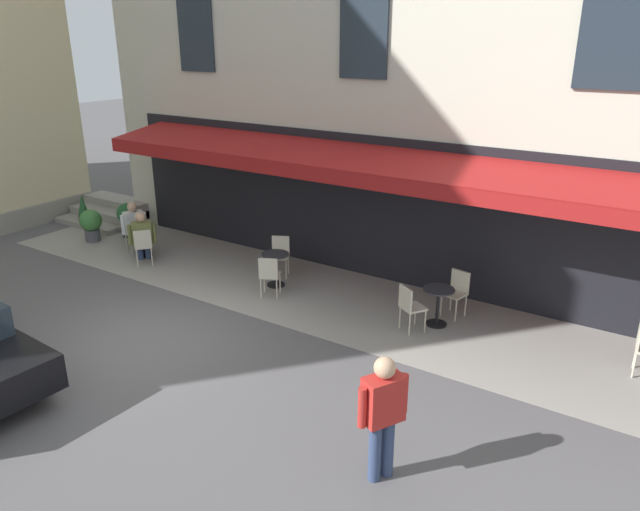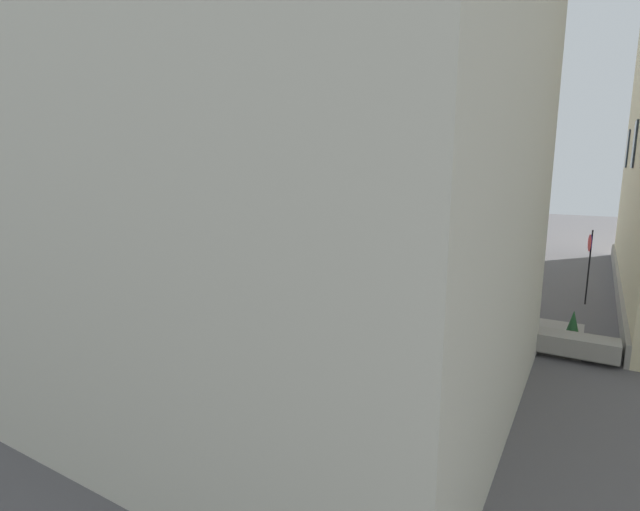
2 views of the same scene
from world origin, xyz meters
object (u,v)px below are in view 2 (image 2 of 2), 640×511
Objects in this scene: cafe_chair_cream_by_window at (472,304)px; walking_pedestrian_in_red at (293,246)px; cafe_table_near_entrance at (254,277)px; cafe_table_streetside at (341,288)px; cafe_chair_cream_back_row at (443,295)px; potted_plant_under_sign at (502,315)px; cafe_chair_cream_corner_right at (241,278)px; cafe_chair_cream_under_awning at (160,265)px; cafe_chair_cream_near_door at (342,282)px; potted_plant_entrance_right at (525,312)px; parked_car_black at (449,259)px; cafe_table_mid_terrace at (454,301)px; no_parking_sign at (589,253)px; cafe_table_far_end at (175,267)px; seated_companion_in_olive at (447,292)px; cafe_chair_cream_kerbside at (187,267)px; potted_plant_by_steps at (573,328)px; seated_patron_in_white at (466,298)px; cafe_chair_cream_facing_street at (270,274)px; cafe_chair_cream_corner_left at (341,291)px.

walking_pedestrian_in_red reaches higher than cafe_chair_cream_by_window.
cafe_table_streetside is (3.72, 0.16, 0.00)m from cafe_table_near_entrance.
cafe_chair_cream_back_row is 0.97× the size of potted_plant_under_sign.
cafe_table_streetside is 5.47m from potted_plant_under_sign.
cafe_chair_cream_under_awning is at bearing 178.58° from cafe_chair_cream_corner_right.
cafe_chair_cream_back_row is 3.46m from cafe_table_streetside.
cafe_table_streetside is 0.63m from cafe_chair_cream_near_door.
parked_car_black is at bearing 123.50° from potted_plant_entrance_right.
walking_pedestrian_in_red is 11.40m from potted_plant_entrance_right.
cafe_chair_cream_by_window reaches higher than cafe_table_mid_terrace.
cafe_chair_cream_under_awning reaches higher than cafe_table_streetside.
cafe_table_far_end is at bearing -164.14° from no_parking_sign.
seated_companion_in_olive is 9.02m from walking_pedestrian_in_red.
cafe_chair_cream_by_window is 1.00× the size of cafe_chair_cream_kerbside.
seated_companion_in_olive reaches higher than potted_plant_by_steps.
cafe_chair_cream_corner_right is 1.06× the size of potted_plant_entrance_right.
seated_patron_in_white is at bearing -130.12° from no_parking_sign.
potted_plant_entrance_right is 0.20× the size of parked_car_black.
cafe_chair_cream_kerbside is at bearing -175.15° from seated_companion_in_olive.
parked_car_black is (-2.33, 5.91, 0.16)m from cafe_chair_cream_by_window.
seated_patron_in_white is at bearing -23.58° from walking_pedestrian_in_red.
cafe_chair_cream_under_awning is 15.62m from potted_plant_by_steps.
cafe_chair_cream_by_window is 6.36m from parked_car_black.
cafe_chair_cream_corner_right is (-0.48, -1.15, 0.00)m from cafe_chair_cream_facing_street.
parked_car_black reaches higher than cafe_chair_cream_facing_street.
walking_pedestrian_in_red reaches higher than cafe_table_near_entrance.
seated_companion_in_olive reaches higher than potted_plant_entrance_right.
cafe_table_streetside is 6.32m from walking_pedestrian_in_red.
walking_pedestrian_in_red is 11.22m from potted_plant_under_sign.
no_parking_sign is at bearing 16.31° from cafe_chair_cream_kerbside.
no_parking_sign is (11.30, 4.75, 1.25)m from cafe_chair_cream_corner_right.
cafe_chair_cream_back_row is 0.35× the size of no_parking_sign.
cafe_table_mid_terrace is 12.28m from cafe_chair_cream_under_awning.
cafe_chair_cream_corner_right is 0.70× the size of seated_companion_in_olive.
cafe_table_near_entrance is 0.63m from cafe_chair_cream_facing_street.
cafe_table_far_end is 0.80× the size of potted_plant_under_sign.
cafe_table_mid_terrace is at bearing 14.19° from cafe_chair_cream_corner_left.
no_parking_sign is (2.98, 3.85, 1.25)m from cafe_chair_cream_by_window.
cafe_chair_cream_under_awning reaches higher than cafe_table_far_end.
cafe_table_near_entrance is 7.31m from seated_companion_in_olive.
cafe_chair_cream_corner_right is 0.70× the size of seated_patron_in_white.
cafe_chair_cream_near_door is at bearing 177.21° from potted_plant_entrance_right.
no_parking_sign reaches higher than parked_car_black.
cafe_table_near_entrance is 4.44m from walking_pedestrian_in_red.
cafe_chair_cream_back_row is 4.05m from potted_plant_by_steps.
no_parking_sign reaches higher than cafe_chair_cream_back_row.
cafe_chair_cream_back_row reaches higher than cafe_table_streetside.
cafe_chair_cream_under_awning is at bearing -179.35° from cafe_chair_cream_corner_left.
parked_car_black is at bearing 158.75° from no_parking_sign.
cafe_chair_cream_by_window is at bearing -174.77° from potted_plant_entrance_right.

